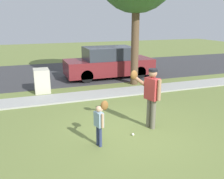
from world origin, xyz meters
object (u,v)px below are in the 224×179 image
at_px(person_adult, 151,92).
at_px(baseball, 133,134).
at_px(parked_suv_maroon, 109,63).
at_px(utility_cabinet, 42,81).
at_px(person_child, 100,119).

xyz_separation_m(person_adult, baseball, (-0.67, -0.32, -1.06)).
relative_size(baseball, parked_suv_maroon, 0.02).
bearing_deg(baseball, utility_cabinet, 110.79).
relative_size(person_child, utility_cabinet, 1.08).
relative_size(utility_cabinet, parked_suv_maroon, 0.22).
relative_size(person_adult, parked_suv_maroon, 0.37).
xyz_separation_m(person_child, parked_suv_maroon, (2.68, 7.10, 0.08)).
relative_size(person_child, parked_suv_maroon, 0.23).
bearing_deg(person_child, person_adult, -0.69).
bearing_deg(baseball, parked_suv_maroon, 76.20).
relative_size(baseball, utility_cabinet, 0.07).
height_order(person_adult, baseball, person_adult).
height_order(person_child, utility_cabinet, person_child).
xyz_separation_m(person_child, utility_cabinet, (-1.00, 5.36, -0.20)).
distance_m(baseball, utility_cabinet, 5.58).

